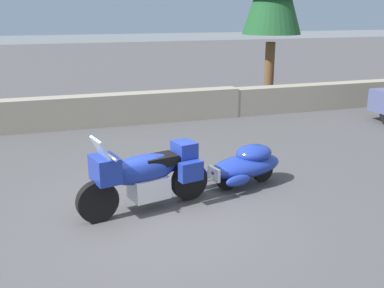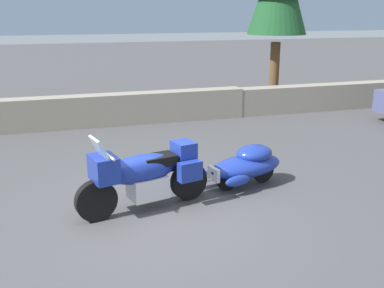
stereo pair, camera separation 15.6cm
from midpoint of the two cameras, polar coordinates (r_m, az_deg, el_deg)
name	(u,v)px [view 1 (the left image)]	position (r m, az deg, el deg)	size (l,w,h in m)	color
ground_plane	(157,217)	(7.26, -5.11, -9.16)	(80.00, 80.00, 0.00)	#424244
stone_guard_wall	(98,111)	(12.91, -12.14, 4.13)	(24.00, 0.62, 0.89)	gray
touring_motorcycle	(145,174)	(7.29, -6.57, -3.79)	(2.28, 1.06, 1.33)	black
car_shaped_trailer	(246,164)	(8.37, 6.37, -2.57)	(2.23, 1.04, 0.76)	black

